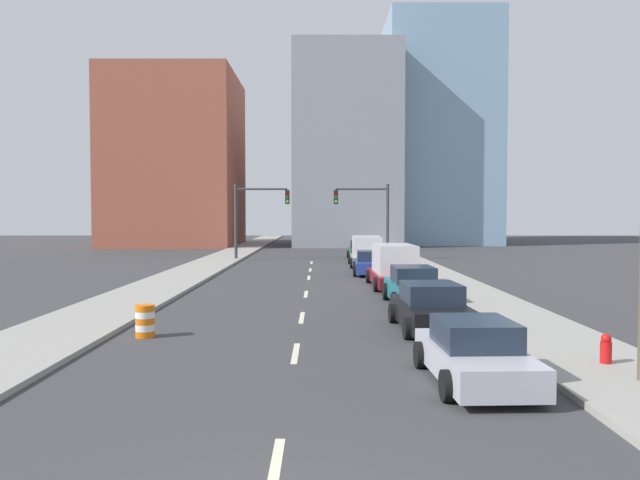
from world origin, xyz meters
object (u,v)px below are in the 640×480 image
Objects in this scene: sedan_silver at (474,354)px; sedan_green at (359,251)px; traffic_barrel at (145,321)px; sedan_blue at (370,263)px; traffic_signal_right at (371,211)px; box_truck_gray at (366,252)px; box_truck_maroon at (393,267)px; sedan_teal at (412,287)px; fire_hydrant at (605,352)px; sedan_black at (430,309)px; traffic_signal_left at (251,211)px.

sedan_silver is 0.95× the size of sedan_green.
traffic_barrel is 20.81m from sedan_blue.
box_truck_gray is (-0.81, -5.63, -2.90)m from traffic_signal_right.
sedan_teal is at bearing -90.58° from box_truck_maroon.
sedan_black is (-3.19, 4.90, 0.25)m from fire_hydrant.
box_truck_maroon is (9.00, -18.30, -2.89)m from traffic_signal_left.
fire_hydrant is 23.23m from sedan_blue.
traffic_signal_right reaches higher than sedan_blue.
traffic_barrel is 0.20× the size of sedan_teal.
sedan_black is 0.95× the size of sedan_teal.
sedan_green reaches higher than sedan_blue.
sedan_teal reaches higher than fire_hydrant.
traffic_signal_left is 31.09m from sedan_black.
sedan_green reaches higher than traffic_barrel.
sedan_blue is 0.79× the size of box_truck_gray.
sedan_blue is 1.04× the size of sedan_green.
traffic_signal_right is 29.83m from sedan_black.
sedan_teal is (0.25, 5.42, 0.04)m from sedan_black.
traffic_signal_left is at bearing 101.48° from sedan_silver.
traffic_signal_right is at bearing 87.56° from box_truck_maroon.
sedan_silver is at bearing -76.37° from traffic_signal_left.
traffic_barrel reaches higher than fire_hydrant.
traffic_barrel is 10.97m from sedan_teal.
traffic_signal_right is at bearing 87.53° from sedan_blue.
traffic_barrel is at bearing -126.32° from box_truck_maroon.
traffic_signal_left is at bearing 128.45° from sedan_blue.
sedan_blue is 5.97m from box_truck_gray.
box_truck_maroon is (-0.06, 5.92, 0.30)m from sedan_teal.
sedan_black is at bearing -86.12° from sedan_blue.
box_truck_maroon is (-0.41, -18.30, -2.89)m from traffic_signal_right.
traffic_signal_left is 1.26× the size of sedan_blue.
sedan_black is 18.06m from sedan_blue.
traffic_signal_left is 6.31× the size of traffic_barrel.
sedan_teal reaches higher than traffic_barrel.
box_truck_gray is (-3.40, 28.91, 0.58)m from fire_hydrant.
sedan_black reaches higher than sedan_blue.
box_truck_maroon reaches higher than fire_hydrant.
sedan_teal reaches higher than sedan_silver.
sedan_teal is 0.79× the size of box_truck_gray.
sedan_teal is 18.60m from box_truck_gray.
sedan_blue reaches higher than fire_hydrant.
sedan_blue is at bearing 66.94° from traffic_barrel.
sedan_silver reaches higher than traffic_barrel.
sedan_silver is at bearing -160.89° from fire_hydrant.
sedan_teal is at bearing -90.83° from traffic_signal_right.
sedan_teal is 5.93m from box_truck_maroon.
box_truck_gray is (8.59, -5.63, -2.90)m from traffic_signal_left.
traffic_signal_right reaches higher than traffic_barrel.
sedan_blue is (-0.42, 18.06, -0.01)m from sedan_black.
traffic_barrel is (-9.17, -30.74, -3.42)m from traffic_signal_right.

